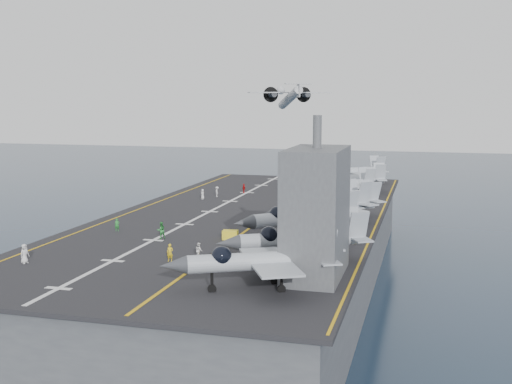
% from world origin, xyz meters
% --- Properties ---
extents(ground, '(500.00, 500.00, 0.00)m').
position_xyz_m(ground, '(0.00, 0.00, 0.00)').
color(ground, '#142135').
rests_on(ground, ground).
extents(hull, '(36.00, 90.00, 10.00)m').
position_xyz_m(hull, '(0.00, 0.00, 5.00)').
color(hull, '#56595E').
rests_on(hull, ground).
extents(flight_deck, '(38.00, 92.00, 0.40)m').
position_xyz_m(flight_deck, '(0.00, 0.00, 10.20)').
color(flight_deck, black).
rests_on(flight_deck, hull).
extents(foul_line, '(0.35, 90.00, 0.02)m').
position_xyz_m(foul_line, '(3.00, 0.00, 10.42)').
color(foul_line, gold).
rests_on(foul_line, flight_deck).
extents(landing_centerline, '(0.50, 90.00, 0.02)m').
position_xyz_m(landing_centerline, '(-6.00, 0.00, 10.42)').
color(landing_centerline, silver).
rests_on(landing_centerline, flight_deck).
extents(deck_edge_port, '(0.25, 90.00, 0.02)m').
position_xyz_m(deck_edge_port, '(-17.00, 0.00, 10.42)').
color(deck_edge_port, gold).
rests_on(deck_edge_port, flight_deck).
extents(deck_edge_stbd, '(0.25, 90.00, 0.02)m').
position_xyz_m(deck_edge_stbd, '(18.50, 0.00, 10.42)').
color(deck_edge_stbd, gold).
rests_on(deck_edge_stbd, flight_deck).
extents(island_superstructure, '(5.00, 10.00, 15.00)m').
position_xyz_m(island_superstructure, '(15.00, -30.00, 17.90)').
color(island_superstructure, '#56595E').
rests_on(island_superstructure, flight_deck).
extents(fighter_jet_0, '(18.26, 16.02, 5.31)m').
position_xyz_m(fighter_jet_0, '(11.09, -35.45, 13.06)').
color(fighter_jet_0, '#8D939B').
rests_on(fighter_jet_0, flight_deck).
extents(fighter_jet_1, '(18.42, 16.36, 5.34)m').
position_xyz_m(fighter_jet_1, '(12.92, -26.02, 13.07)').
color(fighter_jet_1, '#959CA4').
rests_on(fighter_jet_1, flight_deck).
extents(fighter_jet_2, '(19.16, 18.83, 5.60)m').
position_xyz_m(fighter_jet_2, '(10.89, -14.59, 13.20)').
color(fighter_jet_2, '#A0A8B0').
rests_on(fighter_jet_2, flight_deck).
extents(fighter_jet_3, '(19.14, 19.71, 5.74)m').
position_xyz_m(fighter_jet_3, '(12.02, -7.33, 13.27)').
color(fighter_jet_3, gray).
rests_on(fighter_jet_3, flight_deck).
extents(fighter_jet_4, '(17.30, 16.88, 5.05)m').
position_xyz_m(fighter_jet_4, '(13.15, -1.23, 12.92)').
color(fighter_jet_4, '#919BA2').
rests_on(fighter_jet_4, flight_deck).
extents(fighter_jet_6, '(17.03, 15.78, 4.92)m').
position_xyz_m(fighter_jet_6, '(10.61, 17.94, 12.86)').
color(fighter_jet_6, gray).
rests_on(fighter_jet_6, flight_deck).
extents(fighter_jet_7, '(16.48, 12.64, 5.14)m').
position_xyz_m(fighter_jet_7, '(11.33, 25.49, 12.97)').
color(fighter_jet_7, '#949DA5').
rests_on(fighter_jet_7, flight_deck).
extents(fighter_jet_8, '(18.53, 17.05, 5.35)m').
position_xyz_m(fighter_jet_8, '(10.54, 35.95, 13.08)').
color(fighter_jet_8, gray).
rests_on(fighter_jet_8, flight_deck).
extents(tow_cart_a, '(1.93, 1.40, 1.07)m').
position_xyz_m(tow_cart_a, '(2.56, -17.09, 10.94)').
color(tow_cart_a, yellow).
rests_on(tow_cart_a, flight_deck).
extents(tow_cart_b, '(2.66, 2.26, 1.36)m').
position_xyz_m(tow_cart_b, '(6.27, 1.90, 11.08)').
color(tow_cart_b, yellow).
rests_on(tow_cart_b, flight_deck).
extents(tow_cart_c, '(2.00, 1.31, 1.19)m').
position_xyz_m(tow_cart_c, '(5.24, 18.84, 11.00)').
color(tow_cart_c, gold).
rests_on(tow_cart_c, flight_deck).
extents(crew_0, '(1.13, 1.37, 1.97)m').
position_xyz_m(crew_0, '(-14.15, -33.13, 11.39)').
color(crew_0, silver).
rests_on(crew_0, flight_deck).
extents(crew_1, '(1.13, 0.98, 1.59)m').
position_xyz_m(crew_1, '(-12.61, -16.18, 11.19)').
color(crew_1, '#268C33').
rests_on(crew_1, flight_deck).
extents(crew_2, '(1.45, 1.43, 2.04)m').
position_xyz_m(crew_2, '(-5.47, -18.87, 11.42)').
color(crew_2, '#2C8D39').
rests_on(crew_2, flight_deck).
extents(crew_3, '(1.10, 1.26, 1.77)m').
position_xyz_m(crew_3, '(-9.53, 13.97, 11.28)').
color(crew_3, silver).
rests_on(crew_3, flight_deck).
extents(crew_4, '(1.15, 1.18, 1.65)m').
position_xyz_m(crew_4, '(-6.37, 19.34, 11.22)').
color(crew_4, red).
rests_on(crew_4, flight_deck).
extents(crew_5, '(1.15, 1.19, 1.66)m').
position_xyz_m(crew_5, '(-11.08, 11.06, 11.23)').
color(crew_5, silver).
rests_on(crew_5, flight_deck).
extents(crew_6, '(1.12, 0.77, 1.83)m').
position_xyz_m(crew_6, '(-0.25, -28.62, 11.32)').
color(crew_6, yellow).
rests_on(crew_6, flight_deck).
extents(crew_7, '(1.16, 1.19, 1.67)m').
position_xyz_m(crew_7, '(2.14, -26.60, 11.24)').
color(crew_7, white).
rests_on(crew_7, flight_deck).
extents(transport_plane, '(23.87, 21.63, 4.67)m').
position_xyz_m(transport_plane, '(-6.61, 58.52, 27.12)').
color(transport_plane, silver).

